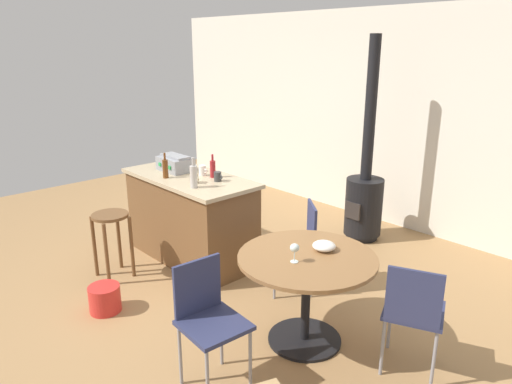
% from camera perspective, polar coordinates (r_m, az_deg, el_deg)
% --- Properties ---
extents(ground_plane, '(8.80, 8.80, 0.00)m').
position_cam_1_polar(ground_plane, '(4.67, -7.07, -11.55)').
color(ground_plane, '#A37A4C').
extents(back_wall, '(8.00, 0.10, 2.70)m').
position_cam_1_polar(back_wall, '(6.34, 14.81, 8.65)').
color(back_wall, silver).
rests_on(back_wall, ground_plane).
extents(kitchen_island, '(1.56, 0.74, 0.93)m').
position_cam_1_polar(kitchen_island, '(5.15, -7.88, -3.05)').
color(kitchen_island, brown).
rests_on(kitchen_island, ground_plane).
extents(wooden_stool, '(0.36, 0.36, 0.67)m').
position_cam_1_polar(wooden_stool, '(4.89, -17.07, -4.42)').
color(wooden_stool, brown).
rests_on(wooden_stool, ground_plane).
extents(dining_table, '(1.05, 1.05, 0.73)m').
position_cam_1_polar(dining_table, '(3.67, 6.13, -10.11)').
color(dining_table, black).
rests_on(dining_table, ground_plane).
extents(folding_chair_near, '(0.56, 0.56, 0.85)m').
position_cam_1_polar(folding_chair_near, '(4.45, 5.16, -5.83)').
color(folding_chair_near, navy).
rests_on(folding_chair_near, ground_plane).
extents(folding_chair_far, '(0.43, 0.43, 0.88)m').
position_cam_1_polar(folding_chair_far, '(3.27, -5.83, -14.52)').
color(folding_chair_far, navy).
rests_on(folding_chair_far, ground_plane).
extents(folding_chair_left, '(0.53, 0.53, 0.86)m').
position_cam_1_polar(folding_chair_left, '(3.51, 18.48, -13.32)').
color(folding_chair_left, navy).
rests_on(folding_chair_left, ground_plane).
extents(wood_stove, '(0.44, 0.45, 2.37)m').
position_cam_1_polar(wood_stove, '(5.73, 12.97, -0.12)').
color(wood_stove, black).
rests_on(wood_stove, ground_plane).
extents(toolbox, '(0.39, 0.28, 0.17)m').
position_cam_1_polar(toolbox, '(5.22, -9.71, 3.44)').
color(toolbox, gray).
rests_on(toolbox, kitchen_island).
extents(bottle_0, '(0.06, 0.06, 0.27)m').
position_cam_1_polar(bottle_0, '(4.95, -10.90, 2.83)').
color(bottle_0, '#603314').
rests_on(bottle_0, kitchen_island).
extents(bottle_1, '(0.07, 0.07, 0.30)m').
position_cam_1_polar(bottle_1, '(4.56, -7.54, 1.92)').
color(bottle_1, '#B7B2AD').
rests_on(bottle_1, kitchen_island).
extents(bottle_2, '(0.06, 0.06, 0.24)m').
position_cam_1_polar(bottle_2, '(4.90, -5.25, 2.84)').
color(bottle_2, maroon).
rests_on(bottle_2, kitchen_island).
extents(cup_0, '(0.11, 0.08, 0.10)m').
position_cam_1_polar(cup_0, '(4.77, -4.64, 1.88)').
color(cup_0, '#383838').
rests_on(cup_0, kitchen_island).
extents(cup_1, '(0.12, 0.09, 0.09)m').
position_cam_1_polar(cup_1, '(5.52, -9.50, 3.80)').
color(cup_1, '#383838').
rests_on(cup_1, kitchen_island).
extents(cup_2, '(0.11, 0.08, 0.11)m').
position_cam_1_polar(cup_2, '(4.99, -6.47, 2.60)').
color(cup_2, white).
rests_on(cup_2, kitchen_island).
extents(cup_3, '(0.11, 0.08, 0.10)m').
position_cam_1_polar(cup_3, '(4.73, -7.43, 1.65)').
color(cup_3, tan).
rests_on(cup_3, kitchen_island).
extents(wine_glass, '(0.07, 0.07, 0.14)m').
position_cam_1_polar(wine_glass, '(3.45, 4.69, -6.82)').
color(wine_glass, silver).
rests_on(wine_glass, dining_table).
extents(serving_bowl, '(0.18, 0.18, 0.07)m').
position_cam_1_polar(serving_bowl, '(3.69, 8.22, -6.45)').
color(serving_bowl, white).
rests_on(serving_bowl, dining_table).
extents(plastic_bucket, '(0.27, 0.27, 0.24)m').
position_cam_1_polar(plastic_bucket, '(4.45, -17.80, -12.16)').
color(plastic_bucket, red).
rests_on(plastic_bucket, ground_plane).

